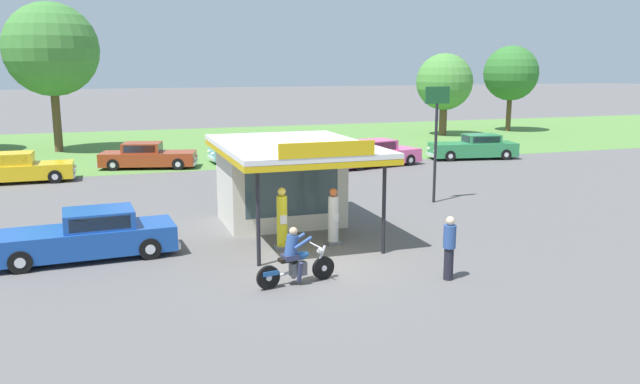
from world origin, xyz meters
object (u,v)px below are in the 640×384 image
at_px(parked_car_back_row_centre_right, 251,149).
at_px(parked_car_back_row_centre_left, 147,156).
at_px(motorcycle_with_rider, 295,261).
at_px(roadside_pole_sign, 436,124).
at_px(gas_pump_offside, 333,219).
at_px(featured_classic_sedan, 88,237).
at_px(bystander_leaning_by_kiosk, 449,246).
at_px(parked_car_back_row_far_left, 16,169).
at_px(parked_car_second_row_spare, 376,154).
at_px(gas_pump_nearside, 282,221).
at_px(parked_car_back_row_far_right, 474,148).
at_px(bystander_admiring_sedan, 248,175).

relative_size(parked_car_back_row_centre_right, parked_car_back_row_centre_left, 0.89).
height_order(motorcycle_with_rider, roadside_pole_sign, roadside_pole_sign).
distance_m(gas_pump_offside, featured_classic_sedan, 7.60).
bearing_deg(bystander_leaning_by_kiosk, parked_car_back_row_centre_left, 106.20).
height_order(parked_car_back_row_far_left, roadside_pole_sign, roadside_pole_sign).
bearing_deg(bystander_leaning_by_kiosk, parked_car_second_row_spare, 72.23).
xyz_separation_m(gas_pump_nearside, bystander_leaning_by_kiosk, (3.51, -4.32, 0.03)).
height_order(parked_car_second_row_spare, roadside_pole_sign, roadside_pole_sign).
xyz_separation_m(parked_car_back_row_centre_right, parked_car_back_row_centre_left, (-6.17, -0.72, -0.07)).
height_order(featured_classic_sedan, parked_car_back_row_far_right, parked_car_back_row_far_right).
height_order(motorcycle_with_rider, parked_car_back_row_centre_left, motorcycle_with_rider).
bearing_deg(parked_car_back_row_far_right, parked_car_back_row_centre_right, 165.53).
relative_size(parked_car_second_row_spare, bystander_leaning_by_kiosk, 3.18).
height_order(parked_car_back_row_far_left, parked_car_second_row_spare, parked_car_second_row_spare).
height_order(gas_pump_nearside, parked_car_back_row_far_right, gas_pump_nearside).
relative_size(parked_car_second_row_spare, parked_car_back_row_far_right, 0.99).
bearing_deg(bystander_leaning_by_kiosk, gas_pump_offside, 112.44).
bearing_deg(parked_car_back_row_centre_right, featured_classic_sedan, -116.72).
relative_size(featured_classic_sedan, parked_car_back_row_far_right, 0.97).
height_order(gas_pump_offside, parked_car_back_row_centre_right, gas_pump_offside).
distance_m(gas_pump_offside, bystander_admiring_sedan, 8.80).
xyz_separation_m(parked_car_back_row_far_right, roadside_pole_sign, (-8.59, -10.63, 2.63)).
relative_size(gas_pump_nearside, motorcycle_with_rider, 0.87).
relative_size(parked_car_back_row_far_left, roadside_pole_sign, 1.11).
distance_m(parked_car_second_row_spare, roadside_pole_sign, 10.33).
distance_m(gas_pump_offside, parked_car_back_row_centre_right, 18.82).
distance_m(gas_pump_offside, parked_car_second_row_spare, 16.51).
bearing_deg(parked_car_back_row_far_left, parked_car_back_row_centre_right, 14.64).
height_order(gas_pump_offside, roadside_pole_sign, roadside_pole_sign).
bearing_deg(bystander_leaning_by_kiosk, parked_car_back_row_far_right, 56.40).
distance_m(gas_pump_nearside, parked_car_back_row_far_left, 18.13).
xyz_separation_m(parked_car_back_row_centre_right, bystander_admiring_sedan, (-2.36, -10.00, 0.16)).
relative_size(parked_car_back_row_far_right, bystander_leaning_by_kiosk, 3.21).
xyz_separation_m(featured_classic_sedan, parked_car_back_row_centre_left, (2.83, 17.15, -0.01)).
distance_m(motorcycle_with_rider, featured_classic_sedan, 6.76).
bearing_deg(parked_car_back_row_far_right, parked_car_back_row_far_left, 179.67).
bearing_deg(gas_pump_nearside, motorcycle_with_rider, -99.48).
bearing_deg(parked_car_second_row_spare, roadside_pole_sign, -99.18).
bearing_deg(featured_classic_sedan, roadside_pole_sign, 15.36).
bearing_deg(parked_car_back_row_centre_right, parked_car_back_row_centre_left, -173.38).
bearing_deg(roadside_pole_sign, parked_car_back_row_far_right, 51.06).
distance_m(parked_car_back_row_far_left, bystander_leaning_by_kiosk, 23.65).
relative_size(motorcycle_with_rider, parked_car_second_row_spare, 0.40).
bearing_deg(roadside_pole_sign, parked_car_back_row_centre_left, 129.32).
distance_m(featured_classic_sedan, parked_car_back_row_far_left, 15.01).
relative_size(gas_pump_offside, parked_car_back_row_far_right, 0.33).
xyz_separation_m(gas_pump_offside, bystander_admiring_sedan, (-0.91, 8.76, 0.04)).
bearing_deg(parked_car_back_row_centre_left, featured_classic_sedan, -99.36).
bearing_deg(parked_car_back_row_centre_left, parked_car_back_row_far_left, -158.23).
bearing_deg(gas_pump_offside, parked_car_back_row_centre_left, 104.64).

